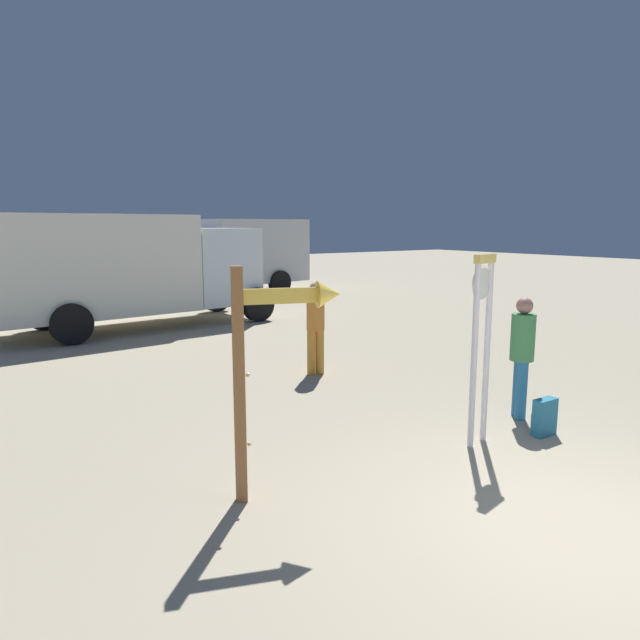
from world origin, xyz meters
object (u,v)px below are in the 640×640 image
(person_near_clock, at_px, (522,351))
(person_distant, at_px, (316,323))
(box_truck_far, at_px, (232,254))
(standing_clock, at_px, (481,333))
(arrow_sign, at_px, (275,344))
(backpack, at_px, (544,417))
(box_truck_near, at_px, (124,266))

(person_near_clock, xyz_separation_m, person_distant, (-0.98, 3.43, -0.01))
(box_truck_far, bearing_deg, standing_clock, -105.50)
(person_near_clock, bearing_deg, arrow_sign, -178.27)
(standing_clock, relative_size, person_distant, 1.40)
(arrow_sign, height_order, person_near_clock, arrow_sign)
(person_near_clock, relative_size, backpack, 3.51)
(person_distant, distance_m, box_truck_near, 6.53)
(person_distant, xyz_separation_m, box_truck_far, (3.92, 11.21, 0.62))
(arrow_sign, distance_m, box_truck_near, 10.01)
(person_distant, height_order, box_truck_far, box_truck_far)
(standing_clock, xyz_separation_m, backpack, (0.89, -0.29, -1.12))
(person_distant, bearing_deg, box_truck_near, 102.20)
(person_near_clock, relative_size, person_distant, 1.02)
(person_near_clock, height_order, box_truck_near, box_truck_near)
(standing_clock, xyz_separation_m, box_truck_near, (-1.15, 10.08, 0.22))
(standing_clock, distance_m, backpack, 1.46)
(standing_clock, bearing_deg, backpack, -18.30)
(backpack, bearing_deg, person_distant, 99.39)
(person_near_clock, xyz_separation_m, box_truck_near, (-2.35, 9.78, 0.65))
(standing_clock, distance_m, arrow_sign, 2.66)
(standing_clock, bearing_deg, box_truck_far, 74.50)
(standing_clock, relative_size, backpack, 4.82)
(backpack, relative_size, box_truck_far, 0.07)
(standing_clock, height_order, person_distant, standing_clock)
(person_distant, xyz_separation_m, box_truck_near, (-1.37, 6.35, 0.67))
(backpack, height_order, box_truck_near, box_truck_near)
(backpack, relative_size, person_distant, 0.29)
(box_truck_near, bearing_deg, person_distant, -77.80)
(standing_clock, height_order, person_near_clock, standing_clock)
(standing_clock, bearing_deg, person_distant, 86.53)
(box_truck_near, distance_m, box_truck_far, 7.19)
(box_truck_near, bearing_deg, standing_clock, -83.51)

